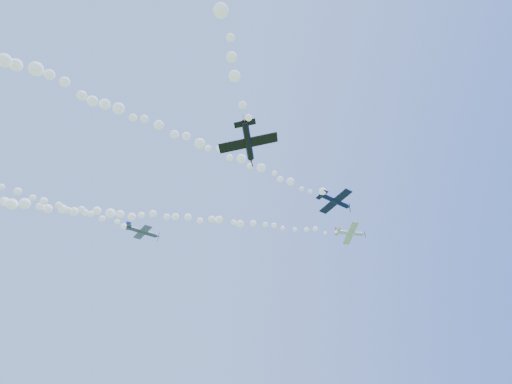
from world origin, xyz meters
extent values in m
cylinder|color=silver|center=(25.13, 12.09, 52.90)|extent=(5.41, 1.07, 0.83)
cone|color=silver|center=(28.03, 11.99, 52.86)|extent=(0.68, 0.75, 0.72)
cone|color=#AB2313|center=(28.44, 11.97, 52.85)|extent=(0.29, 0.27, 0.25)
cube|color=black|center=(28.33, 11.98, 52.85)|extent=(0.08, 0.29, 1.70)
cube|color=silver|center=(25.35, 12.07, 52.79)|extent=(1.56, 6.64, 0.77)
cube|color=silver|center=(22.72, 12.18, 52.97)|extent=(0.84, 2.34, 0.30)
cube|color=#AB2313|center=(22.66, 12.23, 53.47)|extent=(0.87, 0.21, 1.09)
sphere|color=black|center=(25.90, 12.10, 53.22)|extent=(0.68, 0.72, 0.71)
cylinder|color=#0C1238|center=(17.55, 0.15, 50.02)|extent=(5.81, 2.66, 0.92)
cone|color=#0C1238|center=(20.51, 1.26, 49.97)|extent=(0.91, 0.96, 0.79)
cone|color=white|center=(20.92, 1.42, 49.96)|extent=(0.37, 0.35, 0.28)
cube|color=black|center=(20.81, 1.38, 49.96)|extent=(0.14, 0.19, 1.85)
cube|color=#0C1238|center=(17.78, 0.24, 49.90)|extent=(3.90, 7.26, 0.39)
cube|color=#0C1238|center=(15.09, -0.77, 50.12)|extent=(1.67, 2.66, 0.17)
cube|color=white|center=(15.03, -0.82, 50.66)|extent=(0.93, 0.44, 1.19)
sphere|color=black|center=(18.34, 0.43, 50.38)|extent=(0.92, 0.92, 0.74)
cylinder|color=#3E465B|center=(-14.72, 12.47, 47.93)|extent=(5.53, 1.59, 0.96)
cone|color=#3E465B|center=(-11.96, 13.52, 48.03)|extent=(0.76, 0.82, 0.75)
cone|color=navy|center=(-11.58, 13.67, 48.05)|extent=(0.32, 0.30, 0.27)
cube|color=black|center=(-11.68, 13.63, 48.04)|extent=(0.16, 0.49, 1.71)
cube|color=#3E465B|center=(-14.51, 12.57, 47.83)|extent=(3.67, 6.63, 1.59)
cube|color=#3E465B|center=(-17.00, 11.59, 47.89)|extent=(1.56, 2.44, 0.60)
cube|color=navy|center=(-17.05, 11.46, 48.37)|extent=(0.88, 0.61, 1.11)
sphere|color=black|center=(-13.98, 12.67, 48.29)|extent=(0.87, 0.97, 0.80)
cylinder|color=black|center=(-0.81, -19.14, 39.95)|extent=(1.47, 5.73, 0.81)
cone|color=black|center=(0.11, -16.20, 39.94)|extent=(0.83, 0.75, 0.76)
cone|color=gold|center=(0.23, -15.80, 39.94)|extent=(0.30, 0.31, 0.27)
cube|color=black|center=(0.20, -15.91, 39.94)|extent=(0.45, 0.19, 1.79)
cube|color=black|center=(-0.72, -18.92, 39.84)|extent=(7.02, 3.41, 1.41)
cube|color=black|center=(-1.58, -21.57, 40.00)|extent=(2.56, 1.49, 0.52)
cube|color=gold|center=(-1.69, -21.62, 40.51)|extent=(0.54, 0.95, 1.13)
sphere|color=black|center=(-0.63, -18.35, 40.30)|extent=(0.96, 0.89, 0.80)
camera|label=1|loc=(-6.10, -51.88, 2.00)|focal=30.00mm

